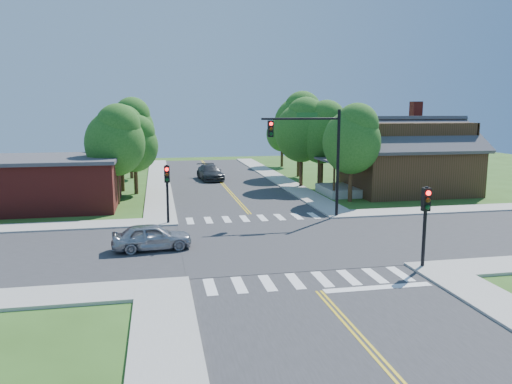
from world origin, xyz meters
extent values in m
plane|color=#2F5119|center=(0.00, 0.00, 0.00)|extent=(100.00, 100.00, 0.00)
cube|color=#2D2D30|center=(0.00, 0.00, 0.02)|extent=(10.00, 90.00, 0.04)
cube|color=#2D2D30|center=(0.00, 0.00, 0.03)|extent=(90.00, 10.00, 0.04)
cube|color=#2D2D30|center=(0.00, 0.00, 0.00)|extent=(10.20, 10.20, 0.06)
cube|color=#9E9B93|center=(6.10, 25.00, 0.07)|extent=(2.20, 40.00, 0.14)
cube|color=#9E9B93|center=(-6.10, 25.00, 0.07)|extent=(2.20, 40.00, 0.14)
cube|color=white|center=(-4.20, 6.20, 0.05)|extent=(0.45, 2.00, 0.01)
cube|color=white|center=(-3.00, 6.20, 0.05)|extent=(0.45, 2.00, 0.01)
cube|color=white|center=(-1.80, 6.20, 0.05)|extent=(0.45, 2.00, 0.01)
cube|color=white|center=(-0.60, 6.20, 0.05)|extent=(0.45, 2.00, 0.01)
cube|color=white|center=(0.60, 6.20, 0.05)|extent=(0.45, 2.00, 0.01)
cube|color=white|center=(1.80, 6.20, 0.05)|extent=(0.45, 2.00, 0.01)
cube|color=white|center=(3.00, 6.20, 0.05)|extent=(0.45, 2.00, 0.01)
cube|color=white|center=(4.20, 6.20, 0.05)|extent=(0.45, 2.00, 0.01)
cube|color=white|center=(-4.20, -6.20, 0.05)|extent=(0.45, 2.00, 0.01)
cube|color=white|center=(-3.00, -6.20, 0.05)|extent=(0.45, 2.00, 0.01)
cube|color=white|center=(-1.80, -6.20, 0.05)|extent=(0.45, 2.00, 0.01)
cube|color=white|center=(-0.60, -6.20, 0.05)|extent=(0.45, 2.00, 0.01)
cube|color=white|center=(0.60, -6.20, 0.05)|extent=(0.45, 2.00, 0.01)
cube|color=white|center=(1.80, -6.20, 0.05)|extent=(0.45, 2.00, 0.01)
cube|color=white|center=(3.00, -6.20, 0.05)|extent=(0.45, 2.00, 0.01)
cube|color=white|center=(4.20, -6.20, 0.05)|extent=(0.45, 2.00, 0.01)
cube|color=gold|center=(-0.10, 26.25, 0.05)|extent=(0.10, 37.50, 0.01)
cube|color=gold|center=(0.10, 26.25, 0.05)|extent=(0.10, 37.50, 0.01)
cube|color=white|center=(2.50, -7.60, 0.00)|extent=(4.60, 0.45, 0.09)
cylinder|color=black|center=(5.60, 5.60, 3.60)|extent=(0.20, 0.20, 7.20)
cylinder|color=black|center=(3.00, 5.60, 6.60)|extent=(5.20, 0.14, 0.14)
cube|color=#19591E|center=(3.40, 5.55, 6.85)|extent=(1.40, 0.04, 0.30)
cube|color=black|center=(1.00, 5.60, 5.98)|extent=(0.34, 0.28, 1.05)
sphere|color=#FF0C0C|center=(1.00, 5.43, 6.29)|extent=(0.22, 0.22, 0.22)
sphere|color=#3F2605|center=(1.00, 5.43, 5.97)|extent=(0.22, 0.22, 0.22)
sphere|color=#05330F|center=(1.00, 5.43, 5.65)|extent=(0.22, 0.22, 0.22)
cylinder|color=black|center=(5.60, -5.60, 1.90)|extent=(0.16, 0.16, 3.80)
cube|color=black|center=(5.60, -5.60, 3.23)|extent=(0.34, 0.28, 1.05)
sphere|color=#FF0C0C|center=(5.60, -5.77, 3.54)|extent=(0.22, 0.22, 0.22)
sphere|color=#3F2605|center=(5.60, -5.77, 3.22)|extent=(0.22, 0.22, 0.22)
sphere|color=#05330F|center=(5.60, -5.77, 2.90)|extent=(0.22, 0.22, 0.22)
cylinder|color=black|center=(-5.60, 5.60, 1.90)|extent=(0.16, 0.16, 3.80)
cube|color=black|center=(-5.60, 5.60, 3.23)|extent=(0.34, 0.28, 1.05)
sphere|color=#FF0C0C|center=(-5.60, 5.43, 3.54)|extent=(0.22, 0.22, 0.22)
sphere|color=#3F2605|center=(-5.60, 5.43, 3.22)|extent=(0.22, 0.22, 0.22)
sphere|color=#05330F|center=(-5.60, 5.43, 2.90)|extent=(0.22, 0.22, 0.22)
cube|color=#372613|center=(15.20, 14.20, 2.00)|extent=(10.00, 8.00, 4.00)
cube|color=#9E9B93|center=(8.90, 14.20, 0.35)|extent=(2.60, 4.50, 0.70)
cylinder|color=#372613|center=(7.80, 12.20, 1.60)|extent=(0.18, 0.18, 2.50)
cylinder|color=#372613|center=(7.80, 16.20, 1.60)|extent=(0.18, 0.18, 2.50)
cube|color=#38383D|center=(8.90, 14.20, 2.95)|extent=(2.80, 4.80, 0.18)
cube|color=maroon|center=(17.70, 17.70, 3.55)|extent=(0.90, 0.90, 7.11)
cube|color=maroon|center=(-14.20, 13.20, 1.75)|extent=(10.00, 8.00, 3.50)
cube|color=#38383D|center=(-14.20, 13.20, 3.60)|extent=(10.40, 8.40, 0.25)
cylinder|color=#382314|center=(8.69, 10.94, 1.44)|extent=(0.34, 0.34, 2.87)
ellipsoid|color=#1D5418|center=(8.69, 10.94, 4.69)|extent=(4.53, 4.31, 4.99)
sphere|color=#1D5418|center=(8.99, 10.74, 6.05)|extent=(3.32, 3.32, 3.32)
cylinder|color=#382314|center=(8.60, 17.79, 1.50)|extent=(0.34, 0.34, 3.00)
ellipsoid|color=#1D5418|center=(8.60, 17.79, 4.89)|extent=(4.74, 4.50, 5.21)
sphere|color=#1D5418|center=(8.90, 17.59, 6.32)|extent=(3.47, 3.47, 3.47)
cylinder|color=#382314|center=(8.78, 26.01, 1.70)|extent=(0.34, 0.34, 3.40)
ellipsoid|color=#1D5418|center=(8.78, 26.01, 5.54)|extent=(5.36, 5.09, 5.90)
sphere|color=#1D5418|center=(9.08, 25.81, 7.15)|extent=(3.93, 3.93, 3.93)
cylinder|color=#382314|center=(9.34, 35.49, 1.26)|extent=(0.34, 0.34, 2.51)
ellipsoid|color=#1D5418|center=(9.34, 35.49, 4.10)|extent=(3.96, 3.77, 4.36)
sphere|color=#1D5418|center=(9.64, 35.29, 5.28)|extent=(2.91, 2.91, 2.91)
cylinder|color=#382314|center=(-9.25, 13.40, 1.42)|extent=(0.34, 0.34, 2.85)
ellipsoid|color=#1D5418|center=(-9.25, 13.40, 4.65)|extent=(4.50, 4.27, 4.95)
sphere|color=#1D5418|center=(-8.95, 13.20, 6.00)|extent=(3.30, 3.30, 3.30)
cylinder|color=#382314|center=(-9.24, 19.55, 1.41)|extent=(0.34, 0.34, 2.83)
ellipsoid|color=#1D5418|center=(-9.24, 19.55, 4.62)|extent=(4.47, 4.24, 4.91)
sphere|color=#1D5418|center=(-8.94, 19.35, 5.96)|extent=(3.28, 3.28, 3.28)
cylinder|color=#382314|center=(-8.85, 28.05, 1.58)|extent=(0.34, 0.34, 3.15)
ellipsoid|color=#1D5418|center=(-8.85, 28.05, 5.14)|extent=(4.98, 4.73, 5.47)
sphere|color=#1D5418|center=(-8.55, 27.85, 6.64)|extent=(3.65, 3.65, 3.65)
cylinder|color=#382314|center=(-8.96, 37.21, 1.12)|extent=(0.34, 0.34, 2.24)
ellipsoid|color=#1D5418|center=(-8.96, 37.21, 3.65)|extent=(3.53, 3.36, 3.89)
sphere|color=#1D5418|center=(-8.66, 37.01, 4.71)|extent=(2.59, 2.59, 2.59)
cylinder|color=#382314|center=(6.94, 18.70, 1.55)|extent=(0.34, 0.34, 3.10)
ellipsoid|color=#1D5418|center=(6.94, 18.70, 5.06)|extent=(4.90, 4.65, 5.39)
sphere|color=#1D5418|center=(7.24, 18.50, 6.53)|extent=(3.59, 3.59, 3.59)
cylinder|color=#382314|center=(-8.01, 17.88, 1.26)|extent=(0.34, 0.34, 2.51)
ellipsoid|color=#1D5418|center=(-8.01, 17.88, 4.10)|extent=(3.97, 3.77, 4.36)
sphere|color=#1D5418|center=(-7.71, 17.68, 5.29)|extent=(2.91, 2.91, 2.91)
imported|color=#A5A6AC|center=(-6.56, -0.12, 0.69)|extent=(2.36, 4.34, 1.38)
imported|color=#2F3134|center=(-0.89, 24.99, 0.76)|extent=(3.21, 5.67, 1.52)
camera|label=1|loc=(-6.15, -25.64, 7.22)|focal=35.00mm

